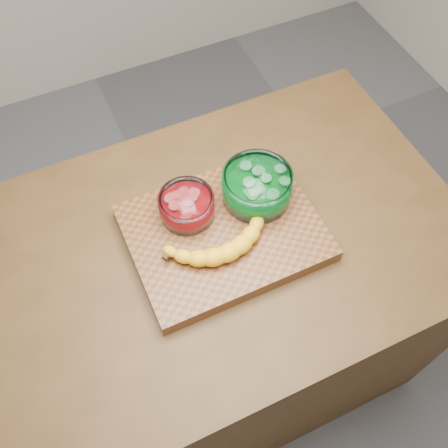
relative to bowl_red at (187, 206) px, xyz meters
name	(u,v)px	position (x,y,z in m)	size (l,w,h in m)	color
ground	(224,353)	(0.06, -0.08, -0.97)	(3.50, 3.50, 0.00)	#58585C
counter	(224,309)	(0.06, -0.08, -0.52)	(1.20, 0.80, 0.90)	#492F15
cutting_board	(224,233)	(0.06, -0.08, -0.05)	(0.45, 0.35, 0.04)	brown
bowl_red	(187,206)	(0.00, 0.00, 0.00)	(0.13, 0.13, 0.06)	white
bowl_green	(257,187)	(0.17, -0.02, 0.01)	(0.17, 0.17, 0.08)	white
banana	(221,241)	(0.04, -0.12, -0.01)	(0.30, 0.14, 0.04)	#F8AE16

